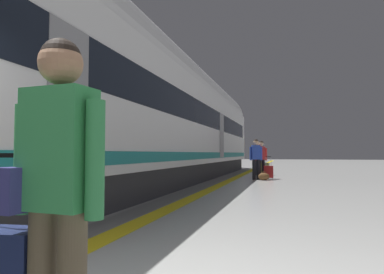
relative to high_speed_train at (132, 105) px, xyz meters
name	(u,v)px	position (x,y,z in m)	size (l,w,h in m)	color
safety_line_strip	(220,185)	(2.14, 2.42, -2.50)	(0.36, 80.00, 0.01)	yellow
tactile_edge_band	(210,185)	(1.80, 2.42, -2.50)	(0.65, 80.00, 0.01)	slate
high_speed_train	(132,105)	(0.00, 0.00, 0.00)	(2.94, 32.78, 4.97)	#38383D
traveller_foreground	(56,181)	(3.33, -7.71, -1.55)	(0.53, 0.28, 1.65)	brown
passenger_near	(261,157)	(3.28, 5.78, -1.57)	(0.50, 0.25, 1.61)	black
suitcase_near	(269,172)	(3.60, 5.48, -2.19)	(0.39, 0.26, 0.95)	#A51E1E
passenger_mid	(256,156)	(3.12, 5.07, -1.54)	(0.50, 0.29, 1.67)	black
duffel_bag_mid	(264,176)	(3.44, 4.85, -2.35)	(0.44, 0.26, 0.36)	brown
passenger_far	(258,156)	(2.98, 7.90, -1.56)	(0.51, 0.21, 1.63)	#383842
suitcase_far	(265,169)	(3.30, 7.79, -2.17)	(0.42, 0.30, 0.62)	#596038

